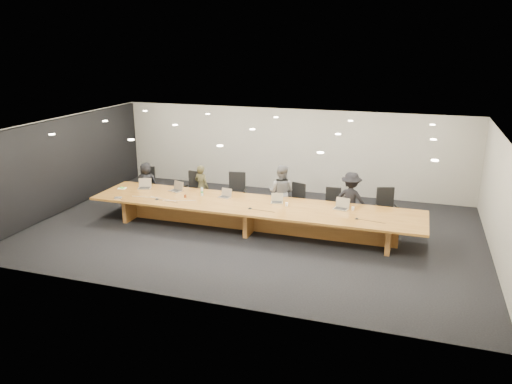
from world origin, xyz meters
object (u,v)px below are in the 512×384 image
person_a (147,183)px  mic_left (157,199)px  chair_far_right (386,209)px  mic_right (357,219)px  chair_left (191,190)px  chair_right (332,206)px  chair_mid_right (295,201)px  paper_cup_far (353,208)px  chair_mid_left (236,193)px  person_c (281,192)px  mic_center (250,208)px  laptop_e (341,204)px  person_d (351,200)px  laptop_d (277,198)px  amber_mug (185,196)px  chair_far_left (145,185)px  person_b (202,187)px  conference_table (253,212)px  water_bottle (202,192)px  av_box (118,198)px  laptop_a (144,184)px  paper_cup_near (287,204)px  laptop_c (225,193)px  laptop_b (175,186)px

person_a → mic_left: bearing=110.8°
chair_far_right → person_a: 7.30m
mic_right → chair_left: bearing=163.5°
mic_right → chair_right: bearing=119.8°
chair_right → chair_mid_right: bearing=171.9°
person_a → paper_cup_far: size_ratio=15.48×
chair_left → chair_right: bearing=9.4°
chair_right → mic_right: bearing=-63.0°
chair_mid_left → person_c: (1.46, -0.18, 0.20)m
mic_left → mic_center: size_ratio=1.15×
chair_right → laptop_e: 1.04m
mic_right → person_c: bearing=148.2°
person_d → mic_left: bearing=25.3°
laptop_d → amber_mug: 2.59m
chair_far_left → person_d: (6.49, -0.17, 0.20)m
person_b → conference_table: bearing=162.5°
person_c → water_bottle: 2.25m
amber_mug → av_box: bearing=-159.4°
laptop_a → amber_mug: (1.54, -0.42, -0.10)m
laptop_d → mic_center: 0.88m
conference_table → chair_mid_left: (-0.97, 1.31, 0.08)m
person_c → amber_mug: person_c is taller
water_bottle → paper_cup_near: (2.51, -0.14, -0.07)m
laptop_c → paper_cup_far: size_ratio=3.71×
chair_far_left → person_b: 1.97m
chair_mid_left → person_b: bearing=173.2°
chair_mid_right → chair_left: bearing=-160.1°
chair_right → mic_left: chair_right is taller
conference_table → laptop_d: laptop_d is taller
person_d → water_bottle: (-4.05, -0.86, 0.09)m
chair_right → laptop_b: laptop_b is taller
person_a → av_box: bearing=78.2°
chair_far_left → laptop_c: 3.28m
chair_far_left → mic_right: size_ratio=11.00×
person_a → chair_mid_left: bearing=165.7°
amber_mug → mic_right: 4.79m
chair_mid_right → person_d: size_ratio=0.67×
laptop_c → person_a: bearing=173.7°
chair_left → laptop_a: (-1.12, -0.84, 0.33)m
chair_far_right → mic_right: size_ratio=10.93×
laptop_a → water_bottle: size_ratio=1.64×
conference_table → laptop_b: 2.57m
chair_left → paper_cup_near: bearing=-8.7°
person_d → laptop_d: size_ratio=4.84×
chair_mid_right → laptop_b: 3.49m
laptop_c → mic_left: laptop_c is taller
chair_left → person_d: size_ratio=0.74×
laptop_d → person_b: bearing=147.0°
paper_cup_far → mic_left: size_ratio=0.66×
conference_table → water_bottle: water_bottle is taller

